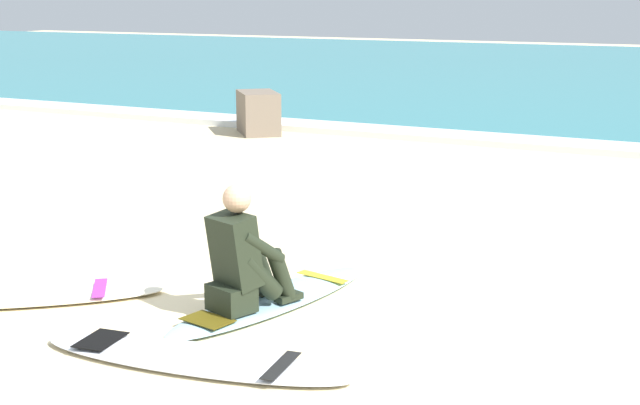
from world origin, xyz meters
The scene contains 7 objects.
ground_plane centered at (0.00, 0.00, 0.00)m, with size 80.00×80.00×0.00m, color beige.
breaking_foam centered at (0.00, 8.68, 0.06)m, with size 80.00×0.90×0.11m, color white.
surfboard_main centered at (0.42, 0.24, 0.04)m, with size 0.95×2.27×0.08m.
surfer_seated centered at (0.36, -0.09, 0.44)m, with size 0.54×0.77×0.95m.
surfboard_spare_near centered at (-1.42, -0.62, 0.04)m, with size 2.13×1.80×0.08m.
surfboard_spare_far centered at (0.55, -1.01, 0.04)m, with size 2.26×0.82×0.08m.
shoreline_rock centered at (-4.31, 7.85, 0.36)m, with size 0.61×1.01×0.72m, color #756656.
Camera 1 is at (3.88, -5.62, 2.37)m, focal length 51.48 mm.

